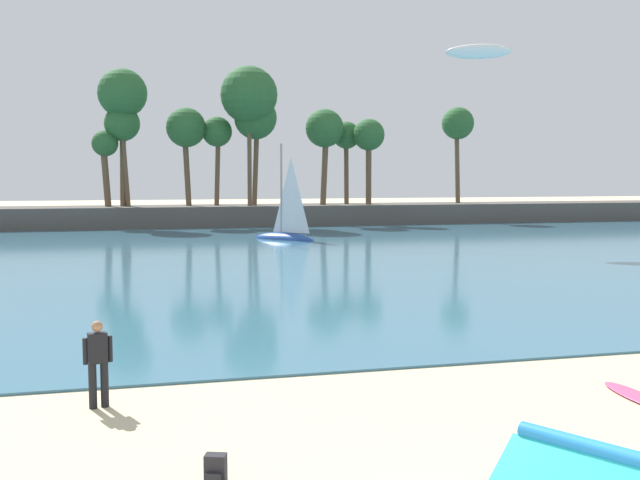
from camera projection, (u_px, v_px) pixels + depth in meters
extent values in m
cube|color=#386B84|center=(193.00, 230.00, 59.29)|extent=(220.00, 88.87, 0.06)
cube|color=#514C47|center=(188.00, 216.00, 63.50)|extent=(109.62, 6.00, 1.80)
cylinder|color=brown|center=(346.00, 170.00, 66.95)|extent=(0.53, 0.61, 6.26)
sphere|color=#285B2D|center=(346.00, 135.00, 66.67)|extent=(2.48, 2.48, 2.48)
cylinder|color=brown|center=(217.00, 169.00, 63.87)|extent=(0.65, 0.57, 6.39)
sphere|color=#285B2D|center=(217.00, 132.00, 63.59)|extent=(2.60, 2.60, 2.60)
cylinder|color=brown|center=(123.00, 165.00, 61.99)|extent=(0.62, 0.66, 6.96)
sphere|color=#285B2D|center=(122.00, 124.00, 61.69)|extent=(2.96, 2.96, 2.96)
cylinder|color=brown|center=(369.00, 170.00, 65.90)|extent=(0.63, 0.85, 6.25)
sphere|color=#285B2D|center=(369.00, 135.00, 65.63)|extent=(2.83, 2.83, 2.83)
cylinder|color=brown|center=(124.00, 150.00, 61.70)|extent=(0.94, 0.58, 9.46)
sphere|color=#285B2D|center=(122.00, 93.00, 61.29)|extent=(4.08, 4.08, 4.08)
cylinder|color=brown|center=(249.00, 151.00, 62.73)|extent=(0.46, 0.85, 9.43)
sphere|color=#285B2D|center=(249.00, 95.00, 62.32)|extent=(4.85, 4.85, 4.85)
cylinder|color=brown|center=(106.00, 175.00, 61.67)|extent=(0.83, 0.59, 5.30)
sphere|color=#285B2D|center=(105.00, 143.00, 61.44)|extent=(2.18, 2.18, 2.18)
cylinder|color=brown|center=(187.00, 167.00, 63.03)|extent=(0.75, 0.55, 6.70)
sphere|color=#285B2D|center=(186.00, 127.00, 62.74)|extent=(3.38, 3.38, 3.38)
cylinder|color=brown|center=(457.00, 163.00, 69.54)|extent=(0.69, 0.46, 7.51)
sphere|color=#285B2D|center=(458.00, 123.00, 69.21)|extent=(3.02, 3.02, 3.02)
cylinder|color=brown|center=(256.00, 162.00, 63.85)|extent=(0.79, 0.67, 7.58)
sphere|color=#285B2D|center=(255.00, 118.00, 63.52)|extent=(3.71, 3.71, 3.71)
cylinder|color=brown|center=(325.00, 167.00, 65.04)|extent=(0.77, 0.69, 6.78)
sphere|color=#285B2D|center=(325.00, 128.00, 64.75)|extent=(3.37, 3.37, 3.37)
cylinder|color=#237FD1|center=(632.00, 459.00, 9.08)|extent=(1.76, 2.72, 0.22)
cylinder|color=black|center=(105.00, 385.00, 13.96)|extent=(0.15, 0.15, 0.86)
cylinder|color=black|center=(93.00, 386.00, 13.86)|extent=(0.15, 0.15, 0.86)
cube|color=black|center=(98.00, 348.00, 13.85)|extent=(0.38, 0.27, 0.58)
sphere|color=#9E7051|center=(97.00, 326.00, 13.81)|extent=(0.21, 0.21, 0.21)
cylinder|color=black|center=(110.00, 349.00, 13.95)|extent=(0.09, 0.09, 0.50)
cylinder|color=black|center=(85.00, 351.00, 13.74)|extent=(0.09, 0.09, 0.50)
cube|color=#232328|center=(216.00, 469.00, 10.45)|extent=(0.35, 0.29, 0.44)
cube|color=#232328|center=(214.00, 480.00, 10.33)|extent=(0.23, 0.15, 0.20)
ellipsoid|color=#E04C7F|center=(637.00, 396.00, 14.52)|extent=(0.61, 2.12, 0.08)
ellipsoid|color=#234793|center=(284.00, 239.00, 50.15)|extent=(4.28, 4.54, 0.96)
cylinder|color=gray|center=(281.00, 188.00, 49.98)|extent=(0.14, 0.14, 6.00)
pyramid|color=silver|center=(291.00, 195.00, 49.56)|extent=(1.55, 1.70, 5.10)
ellipsoid|color=white|center=(479.00, 52.00, 43.92)|extent=(4.14, 2.90, 1.07)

